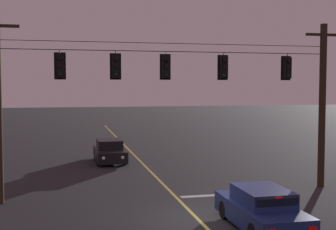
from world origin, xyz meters
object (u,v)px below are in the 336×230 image
at_px(car_oncoming_lead, 110,151).
at_px(traffic_light_right_inner, 224,67).
at_px(traffic_light_rightmost, 287,68).
at_px(traffic_light_centre, 166,67).
at_px(car_waiting_near_lane, 261,210).
at_px(traffic_light_left_inner, 116,66).
at_px(traffic_light_leftmost, 60,66).

bearing_deg(car_oncoming_lead, traffic_light_right_inner, -65.79).
relative_size(traffic_light_right_inner, traffic_light_rightmost, 1.00).
bearing_deg(traffic_light_centre, traffic_light_rightmost, 0.00).
bearing_deg(car_waiting_near_lane, traffic_light_left_inner, 128.32).
height_order(traffic_light_left_inner, traffic_light_right_inner, same).
height_order(traffic_light_right_inner, car_oncoming_lead, traffic_light_right_inner).
bearing_deg(traffic_light_rightmost, traffic_light_leftmost, 180.00).
height_order(traffic_light_leftmost, car_oncoming_lead, traffic_light_leftmost).
relative_size(traffic_light_right_inner, car_waiting_near_lane, 0.28).
bearing_deg(traffic_light_leftmost, traffic_light_centre, 0.00).
xyz_separation_m(traffic_light_left_inner, traffic_light_rightmost, (7.87, 0.00, 0.00)).
distance_m(traffic_light_left_inner, traffic_light_rightmost, 7.87).
distance_m(traffic_light_left_inner, traffic_light_centre, 2.16).
xyz_separation_m(traffic_light_leftmost, car_waiting_near_lane, (6.53, -5.36, -4.95)).
xyz_separation_m(traffic_light_leftmost, traffic_light_centre, (4.46, 0.00, 0.00)).
distance_m(traffic_light_rightmost, car_waiting_near_lane, 8.15).
height_order(traffic_light_left_inner, car_waiting_near_lane, traffic_light_left_inner).
height_order(car_waiting_near_lane, car_oncoming_lead, same).
bearing_deg(traffic_light_leftmost, car_oncoming_lead, 72.98).
height_order(traffic_light_centre, car_waiting_near_lane, traffic_light_centre).
distance_m(traffic_light_leftmost, traffic_light_centre, 4.46).
bearing_deg(traffic_light_leftmost, car_waiting_near_lane, -39.38).
bearing_deg(car_oncoming_lead, traffic_light_centre, -80.41).
bearing_deg(traffic_light_rightmost, car_oncoming_lead, 127.87).
distance_m(traffic_light_leftmost, car_waiting_near_lane, 9.79).
distance_m(traffic_light_left_inner, car_waiting_near_lane, 8.43).
distance_m(traffic_light_right_inner, car_waiting_near_lane, 7.31).
relative_size(traffic_light_left_inner, car_waiting_near_lane, 0.28).
bearing_deg(traffic_light_leftmost, traffic_light_rightmost, 0.00).
bearing_deg(traffic_light_left_inner, traffic_light_centre, 0.00).
xyz_separation_m(traffic_light_right_inner, traffic_light_rightmost, (3.08, 0.00, 0.00)).
relative_size(traffic_light_rightmost, car_oncoming_lead, 0.28).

